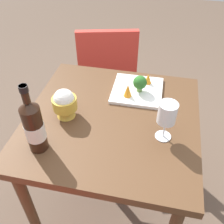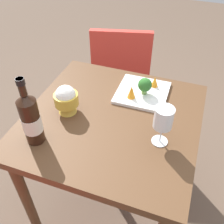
{
  "view_description": "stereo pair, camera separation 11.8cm",
  "coord_description": "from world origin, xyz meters",
  "px_view_note": "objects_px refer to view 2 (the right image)",
  "views": [
    {
      "loc": [
        -0.86,
        -0.18,
        1.55
      ],
      "look_at": [
        0.0,
        0.0,
        0.77
      ],
      "focal_mm": 41.99,
      "sensor_mm": 36.0,
      "label": 1
    },
    {
      "loc": [
        -0.83,
        -0.3,
        1.55
      ],
      "look_at": [
        0.0,
        0.0,
        0.77
      ],
      "focal_mm": 41.99,
      "sensor_mm": 36.0,
      "label": 2
    }
  ],
  "objects_px": {
    "rice_bowl": "(66,99)",
    "broccoli_floret": "(145,85)",
    "wine_bottle": "(31,119)",
    "carrot_garnish_right": "(155,82)",
    "serving_plate": "(142,93)",
    "wine_glass": "(163,119)",
    "chair_by_wall": "(121,69)",
    "carrot_garnish_left": "(131,92)"
  },
  "relations": [
    {
      "from": "carrot_garnish_right",
      "to": "broccoli_floret",
      "type": "bearing_deg",
      "value": 156.64
    },
    {
      "from": "broccoli_floret",
      "to": "wine_glass",
      "type": "bearing_deg",
      "value": -153.32
    },
    {
      "from": "chair_by_wall",
      "to": "broccoli_floret",
      "type": "xyz_separation_m",
      "value": [
        -0.52,
        -0.29,
        0.27
      ]
    },
    {
      "from": "carrot_garnish_left",
      "to": "chair_by_wall",
      "type": "bearing_deg",
      "value": 22.32
    },
    {
      "from": "wine_bottle",
      "to": "serving_plate",
      "type": "bearing_deg",
      "value": -36.72
    },
    {
      "from": "serving_plate",
      "to": "broccoli_floret",
      "type": "distance_m",
      "value": 0.06
    },
    {
      "from": "wine_bottle",
      "to": "carrot_garnish_left",
      "type": "relative_size",
      "value": 4.61
    },
    {
      "from": "carrot_garnish_right",
      "to": "wine_bottle",
      "type": "bearing_deg",
      "value": 143.53
    },
    {
      "from": "chair_by_wall",
      "to": "carrot_garnish_left",
      "type": "xyz_separation_m",
      "value": [
        -0.57,
        -0.23,
        0.26
      ]
    },
    {
      "from": "chair_by_wall",
      "to": "carrot_garnish_left",
      "type": "relative_size",
      "value": 12.79
    },
    {
      "from": "wine_bottle",
      "to": "rice_bowl",
      "type": "relative_size",
      "value": 2.16
    },
    {
      "from": "chair_by_wall",
      "to": "broccoli_floret",
      "type": "distance_m",
      "value": 0.65
    },
    {
      "from": "rice_bowl",
      "to": "carrot_garnish_right",
      "type": "height_order",
      "value": "rice_bowl"
    },
    {
      "from": "carrot_garnish_right",
      "to": "chair_by_wall",
      "type": "bearing_deg",
      "value": 35.95
    },
    {
      "from": "wine_glass",
      "to": "serving_plate",
      "type": "distance_m",
      "value": 0.35
    },
    {
      "from": "rice_bowl",
      "to": "broccoli_floret",
      "type": "height_order",
      "value": "rice_bowl"
    },
    {
      "from": "rice_bowl",
      "to": "carrot_garnish_left",
      "type": "bearing_deg",
      "value": -54.27
    },
    {
      "from": "wine_bottle",
      "to": "carrot_garnish_right",
      "type": "height_order",
      "value": "wine_bottle"
    },
    {
      "from": "wine_bottle",
      "to": "serving_plate",
      "type": "height_order",
      "value": "wine_bottle"
    },
    {
      "from": "chair_by_wall",
      "to": "carrot_garnish_left",
      "type": "bearing_deg",
      "value": -82.13
    },
    {
      "from": "carrot_garnish_left",
      "to": "broccoli_floret",
      "type": "bearing_deg",
      "value": -44.49
    },
    {
      "from": "rice_bowl",
      "to": "broccoli_floret",
      "type": "bearing_deg",
      "value": -52.41
    },
    {
      "from": "chair_by_wall",
      "to": "wine_bottle",
      "type": "xyz_separation_m",
      "value": [
        -0.96,
        0.06,
        0.33
      ]
    },
    {
      "from": "serving_plate",
      "to": "carrot_garnish_right",
      "type": "height_order",
      "value": "carrot_garnish_right"
    },
    {
      "from": "chair_by_wall",
      "to": "rice_bowl",
      "type": "height_order",
      "value": "rice_bowl"
    },
    {
      "from": "wine_bottle",
      "to": "broccoli_floret",
      "type": "distance_m",
      "value": 0.56
    },
    {
      "from": "wine_glass",
      "to": "carrot_garnish_right",
      "type": "xyz_separation_m",
      "value": [
        0.35,
        0.11,
        -0.09
      ]
    },
    {
      "from": "chair_by_wall",
      "to": "broccoli_floret",
      "type": "bearing_deg",
      "value": -75.57
    },
    {
      "from": "chair_by_wall",
      "to": "serving_plate",
      "type": "xyz_separation_m",
      "value": [
        -0.5,
        -0.27,
        0.22
      ]
    },
    {
      "from": "rice_bowl",
      "to": "broccoli_floret",
      "type": "xyz_separation_m",
      "value": [
        0.23,
        -0.3,
        -0.01
      ]
    },
    {
      "from": "wine_glass",
      "to": "broccoli_floret",
      "type": "bearing_deg",
      "value": 26.68
    },
    {
      "from": "carrot_garnish_left",
      "to": "carrot_garnish_right",
      "type": "bearing_deg",
      "value": -33.18
    },
    {
      "from": "rice_bowl",
      "to": "serving_plate",
      "type": "relative_size",
      "value": 0.56
    },
    {
      "from": "chair_by_wall",
      "to": "wine_glass",
      "type": "height_order",
      "value": "wine_glass"
    },
    {
      "from": "wine_bottle",
      "to": "carrot_garnish_left",
      "type": "height_order",
      "value": "wine_bottle"
    },
    {
      "from": "serving_plate",
      "to": "wine_glass",
      "type": "bearing_deg",
      "value": -152.5
    },
    {
      "from": "wine_bottle",
      "to": "chair_by_wall",
      "type": "bearing_deg",
      "value": -3.73
    },
    {
      "from": "wine_bottle",
      "to": "carrot_garnish_right",
      "type": "relative_size",
      "value": 5.69
    },
    {
      "from": "rice_bowl",
      "to": "carrot_garnish_left",
      "type": "xyz_separation_m",
      "value": [
        0.18,
        -0.25,
        -0.02
      ]
    },
    {
      "from": "chair_by_wall",
      "to": "wine_bottle",
      "type": "height_order",
      "value": "wine_bottle"
    },
    {
      "from": "chair_by_wall",
      "to": "carrot_garnish_right",
      "type": "height_order",
      "value": "chair_by_wall"
    },
    {
      "from": "carrot_garnish_left",
      "to": "carrot_garnish_right",
      "type": "relative_size",
      "value": 1.23
    }
  ]
}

